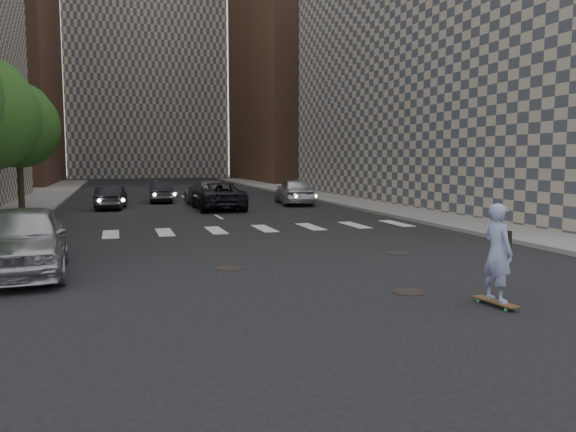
% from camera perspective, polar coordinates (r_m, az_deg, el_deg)
% --- Properties ---
extents(ground, '(160.00, 160.00, 0.00)m').
position_cam_1_polar(ground, '(14.16, 2.94, -5.80)').
color(ground, black).
rests_on(ground, ground).
extents(sidewalk_right, '(13.00, 80.00, 0.15)m').
position_cam_1_polar(sidewalk_right, '(38.33, 13.14, 1.59)').
color(sidewalk_right, gray).
rests_on(sidewalk_right, ground).
extents(building_right, '(15.00, 33.00, 22.00)m').
position_cam_1_polar(building_right, '(39.99, 19.85, 17.29)').
color(building_right, '#ADA08E').
rests_on(building_right, ground).
extents(tower_right, '(18.00, 24.00, 36.00)m').
position_cam_1_polar(tower_right, '(73.95, 3.00, 17.73)').
color(tower_right, brown).
rests_on(tower_right, ground).
extents(tower_center, '(22.00, 20.00, 48.00)m').
position_cam_1_polar(tower_center, '(93.57, -14.50, 18.81)').
color(tower_center, '#ADA08E').
rests_on(tower_center, ground).
extents(tree_c, '(4.20, 4.20, 6.60)m').
position_cam_1_polar(tree_c, '(32.55, -25.64, 8.47)').
color(tree_c, '#382619').
rests_on(tree_c, sidewalk_left).
extents(manhole_a, '(0.70, 0.70, 0.02)m').
position_cam_1_polar(manhole_a, '(12.43, 12.19, -7.55)').
color(manhole_a, black).
rests_on(manhole_a, ground).
extents(manhole_b, '(0.70, 0.70, 0.02)m').
position_cam_1_polar(manhole_b, '(14.77, -6.02, -5.30)').
color(manhole_b, black).
rests_on(manhole_b, ground).
extents(manhole_c, '(0.70, 0.70, 0.02)m').
position_cam_1_polar(manhole_c, '(17.29, 10.99, -3.73)').
color(manhole_c, black).
rests_on(manhole_c, ground).
extents(skateboarder, '(0.54, 1.04, 2.02)m').
position_cam_1_polar(skateboarder, '(11.57, 20.50, -3.51)').
color(skateboarder, brown).
rests_on(skateboarder, ground).
extents(silver_sedan, '(2.33, 5.16, 1.72)m').
position_cam_1_polar(silver_sedan, '(15.33, -25.35, -2.22)').
color(silver_sedan, '#ACAEB2').
rests_on(silver_sedan, ground).
extents(traffic_car_a, '(1.82, 4.09, 1.31)m').
position_cam_1_polar(traffic_car_a, '(33.10, -17.50, 1.81)').
color(traffic_car_a, black).
rests_on(traffic_car_a, ground).
extents(traffic_car_b, '(2.46, 5.41, 1.54)m').
position_cam_1_polar(traffic_car_b, '(33.90, -8.13, 2.31)').
color(traffic_car_b, slate).
rests_on(traffic_car_b, ground).
extents(traffic_car_c, '(2.59, 5.48, 1.51)m').
position_cam_1_polar(traffic_car_c, '(31.57, -7.13, 2.04)').
color(traffic_car_c, black).
rests_on(traffic_car_c, ground).
extents(traffic_car_d, '(2.54, 5.03, 1.64)m').
position_cam_1_polar(traffic_car_d, '(34.73, 0.64, 2.54)').
color(traffic_car_d, '#B6B8BE').
rests_on(traffic_car_d, ground).
extents(traffic_car_e, '(1.74, 4.09, 1.31)m').
position_cam_1_polar(traffic_car_e, '(37.20, -12.70, 2.37)').
color(traffic_car_e, black).
rests_on(traffic_car_e, ground).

